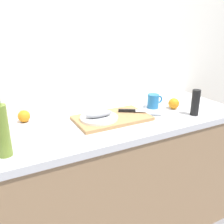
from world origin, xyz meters
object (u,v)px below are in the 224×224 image
at_px(white_plate, 99,118).
at_px(pepper_mill, 195,103).
at_px(chef_knife, 135,111).
at_px(olive_oil_bottle, 2,130).
at_px(orange_0, 174,103).
at_px(fish_fillet, 99,114).
at_px(cutting_board, 112,118).
at_px(coffee_mug_0, 153,101).

xyz_separation_m(white_plate, pepper_mill, (0.60, -0.17, 0.06)).
bearing_deg(pepper_mill, chef_knife, 152.82).
relative_size(olive_oil_bottle, orange_0, 4.06).
distance_m(fish_fillet, chef_knife, 0.26).
xyz_separation_m(cutting_board, orange_0, (0.47, -0.01, 0.03)).
relative_size(white_plate, coffee_mug_0, 1.91).
xyz_separation_m(olive_oil_bottle, pepper_mill, (1.13, -0.01, -0.04)).
distance_m(orange_0, pepper_mill, 0.17).
bearing_deg(coffee_mug_0, fish_fillet, -171.32).
height_order(orange_0, pepper_mill, pepper_mill).
distance_m(cutting_board, chef_knife, 0.17).
height_order(white_plate, orange_0, orange_0).
bearing_deg(fish_fillet, cutting_board, 1.45).
height_order(cutting_board, orange_0, orange_0).
distance_m(fish_fillet, orange_0, 0.56).
bearing_deg(pepper_mill, cutting_board, 161.17).
bearing_deg(fish_fillet, orange_0, -1.29).
distance_m(olive_oil_bottle, orange_0, 1.11).
distance_m(fish_fillet, pepper_mill, 0.62).
bearing_deg(cutting_board, coffee_mug_0, 10.38).
height_order(coffee_mug_0, pepper_mill, pepper_mill).
bearing_deg(olive_oil_bottle, pepper_mill, -0.66).
height_order(olive_oil_bottle, coffee_mug_0, olive_oil_bottle).
relative_size(olive_oil_bottle, pepper_mill, 1.82).
bearing_deg(orange_0, white_plate, 178.71).
bearing_deg(chef_knife, cutting_board, -148.44).
bearing_deg(pepper_mill, orange_0, 102.37).
relative_size(white_plate, fish_fillet, 1.33).
bearing_deg(chef_knife, olive_oil_bottle, -137.30).
height_order(fish_fillet, coffee_mug_0, coffee_mug_0).
bearing_deg(olive_oil_bottle, coffee_mug_0, 12.94).
relative_size(cutting_board, fish_fillet, 2.66).
distance_m(chef_knife, olive_oil_bottle, 0.82).
xyz_separation_m(white_plate, olive_oil_bottle, (-0.54, -0.16, 0.10)).
bearing_deg(fish_fillet, chef_knife, 0.73).
relative_size(cutting_board, pepper_mill, 2.71).
bearing_deg(chef_knife, pepper_mill, 4.01).
height_order(olive_oil_bottle, pepper_mill, olive_oil_bottle).
bearing_deg(orange_0, fish_fillet, 178.71).
xyz_separation_m(fish_fillet, olive_oil_bottle, (-0.54, -0.16, 0.07)).
height_order(fish_fillet, olive_oil_bottle, olive_oil_bottle).
height_order(fish_fillet, orange_0, orange_0).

